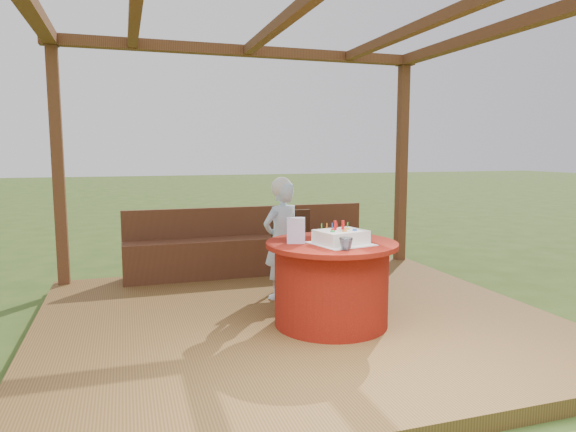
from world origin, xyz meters
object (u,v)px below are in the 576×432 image
object	(u,v)px
bench	(251,252)
birthday_cake	(341,237)
elderly_woman	(282,237)
table	(331,283)
chair	(294,248)
gift_bag	(296,230)
drinking_glass	(346,244)

from	to	relation	value
bench	birthday_cake	distance (m)	2.21
elderly_woman	birthday_cake	world-z (taller)	elderly_woman
birthday_cake	table	bearing A→B (deg)	108.57
table	chair	bearing A→B (deg)	89.82
chair	gift_bag	xyz separation A→B (m)	(-0.31, -0.98, 0.35)
table	drinking_glass	xyz separation A→B (m)	(-0.03, -0.37, 0.40)
birthday_cake	gift_bag	size ratio (longest dim) A/B	2.46
chair	gift_bag	distance (m)	1.08
chair	elderly_woman	size ratio (longest dim) A/B	0.70
table	drinking_glass	distance (m)	0.55
birthday_cake	gift_bag	bearing A→B (deg)	155.17
bench	chair	distance (m)	1.04
birthday_cake	drinking_glass	xyz separation A→B (m)	(-0.07, -0.26, -0.01)
elderly_woman	drinking_glass	world-z (taller)	elderly_woman
bench	elderly_woman	world-z (taller)	elderly_woman
elderly_woman	chair	bearing A→B (deg)	38.78
chair	elderly_woman	xyz separation A→B (m)	(-0.18, -0.14, 0.15)
table	birthday_cake	xyz separation A→B (m)	(0.04, -0.11, 0.41)
bench	drinking_glass	world-z (taller)	drinking_glass
birthday_cake	gift_bag	world-z (taller)	gift_bag
birthday_cake	drinking_glass	size ratio (longest dim) A/B	4.92
table	chair	size ratio (longest dim) A/B	1.29
elderly_woman	gift_bag	world-z (taller)	elderly_woman
bench	birthday_cake	size ratio (longest dim) A/B	5.71
bench	table	bearing A→B (deg)	-84.03
table	gift_bag	size ratio (longest dim) A/B	5.23
drinking_glass	table	bearing A→B (deg)	84.67
chair	birthday_cake	xyz separation A→B (m)	(0.03, -1.14, 0.30)
chair	gift_bag	bearing A→B (deg)	-107.40
gift_bag	chair	bearing A→B (deg)	90.41
bench	elderly_woman	size ratio (longest dim) A/B	2.44
table	elderly_woman	xyz separation A→B (m)	(-0.17, 0.89, 0.26)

